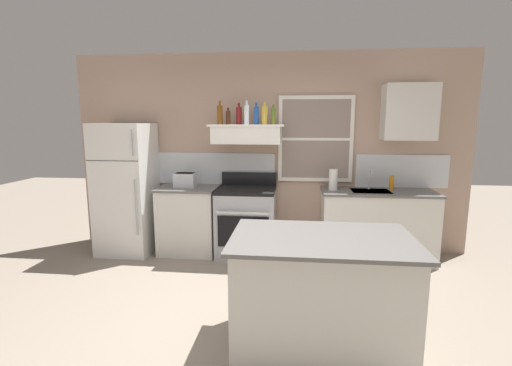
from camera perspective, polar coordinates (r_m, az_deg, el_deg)
name	(u,v)px	position (r m, az deg, el deg)	size (l,w,h in m)	color
ground_plane	(246,334)	(3.35, -1.50, -22.52)	(16.00, 16.00, 0.00)	gray
back_wall	(270,153)	(5.07, 2.18, 4.72)	(5.40, 0.11, 2.70)	tan
refrigerator	(126,189)	(5.26, -19.64, -0.84)	(0.70, 0.72, 1.76)	white
counter_left_of_stove	(189,219)	(5.10, -10.41, -5.64)	(0.79, 0.63, 0.91)	silver
toaster	(185,180)	(5.00, -11.01, 0.51)	(0.30, 0.20, 0.19)	silver
stove_range	(247,221)	(4.90, -1.49, -6.01)	(0.76, 0.69, 1.09)	#9EA0A5
range_hood_shelf	(247,134)	(4.82, -1.39, 7.70)	(0.96, 0.52, 0.24)	white
bottle_amber_wine	(220,115)	(4.86, -5.66, 10.61)	(0.07, 0.07, 0.30)	brown
bottle_brown_stout	(228,117)	(4.80, -4.37, 10.19)	(0.06, 0.06, 0.21)	#381E0F
bottle_red_label_wine	(239,115)	(4.88, -2.70, 10.52)	(0.07, 0.07, 0.28)	maroon
bottle_clear_tall	(247,114)	(4.78, -1.49, 10.68)	(0.06, 0.06, 0.31)	silver
bottle_blue_liqueur	(256,115)	(4.79, 0.05, 10.56)	(0.07, 0.07, 0.28)	#1E478C
bottle_champagne_gold_foil	(264,115)	(4.78, 1.33, 10.59)	(0.08, 0.08, 0.29)	#B29333
bottle_olive_oil_square	(273,116)	(4.77, 2.73, 10.43)	(0.06, 0.06, 0.26)	#4C601E
counter_right_with_sink	(377,225)	(5.01, 18.35, -6.25)	(1.43, 0.63, 0.91)	silver
sink_faucet	(370,176)	(4.95, 17.37, 1.05)	(0.03, 0.17, 0.28)	silver
paper_towel_roll	(333,180)	(4.80, 11.99, 0.53)	(0.11, 0.11, 0.27)	white
dish_soap_bottle	(392,183)	(5.03, 20.44, 0.03)	(0.06, 0.06, 0.18)	orange
kitchen_island	(321,292)	(3.03, 10.07, -16.48)	(1.40, 0.90, 0.91)	silver
upper_cabinet_right	(409,112)	(5.06, 22.83, 10.19)	(0.64, 0.32, 0.70)	silver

